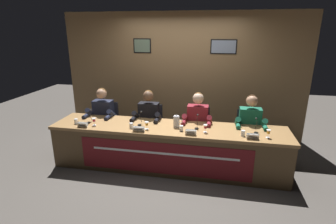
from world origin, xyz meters
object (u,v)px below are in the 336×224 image
at_px(chair_far_right, 247,136).
at_px(water_cup_center_left, 131,126).
at_px(juice_glass_far_right, 268,132).
at_px(water_cup_far_left, 76,122).
at_px(water_cup_center_right, 181,129).
at_px(juice_glass_center_left, 147,124).
at_px(panelist_far_right, 250,125).
at_px(chair_far_left, 107,126).
at_px(nameplate_far_left, 82,125).
at_px(chair_center_left, 151,129).
at_px(microphone_center_left, 140,121).
at_px(chair_center_right, 198,132).
at_px(microphone_far_right, 256,128).
at_px(nameplate_center_left, 138,129).
at_px(panelist_center_right, 197,122).
at_px(water_cup_far_right, 243,133).
at_px(microphone_far_left, 89,118).
at_px(panelist_far_left, 102,116).
at_px(juice_glass_far_left, 94,120).
at_px(panelist_center_left, 148,119).
at_px(microphone_center_right, 197,124).
at_px(conference_table, 167,142).
at_px(nameplate_center_right, 191,132).
at_px(juice_glass_center_right, 205,127).
at_px(nameplate_far_right, 253,136).

bearing_deg(chair_far_right, water_cup_center_left, -158.49).
bearing_deg(juice_glass_far_right, water_cup_far_left, 179.81).
bearing_deg(water_cup_center_right, juice_glass_center_left, -176.58).
height_order(chair_far_right, panelist_far_right, panelist_far_right).
xyz_separation_m(chair_far_left, nameplate_far_left, (-0.03, -0.86, 0.34)).
xyz_separation_m(chair_far_left, chair_far_right, (2.67, 0.00, 0.00)).
relative_size(chair_center_left, juice_glass_center_left, 7.20).
distance_m(microphone_center_left, chair_center_right, 1.14).
height_order(nameplate_far_left, microphone_far_right, microphone_far_right).
bearing_deg(water_cup_far_left, nameplate_center_left, -7.13).
relative_size(panelist_center_right, chair_far_right, 1.37).
bearing_deg(water_cup_far_right, microphone_far_left, 177.47).
height_order(chair_far_left, panelist_far_right, panelist_far_right).
distance_m(nameplate_center_left, microphone_center_left, 0.31).
height_order(panelist_far_left, juice_glass_far_left, panelist_far_left).
height_order(microphone_far_left, panelist_center_left, panelist_center_left).
distance_m(microphone_center_right, chair_far_right, 1.09).
height_order(conference_table, panelist_center_left, panelist_center_left).
bearing_deg(nameplate_center_left, panelist_far_left, 143.83).
relative_size(microphone_far_left, panelist_center_left, 0.18).
height_order(nameplate_center_right, juice_glass_center_right, juice_glass_center_right).
distance_m(chair_center_left, microphone_far_right, 1.95).
relative_size(juice_glass_center_right, microphone_center_right, 0.57).
relative_size(chair_center_right, nameplate_center_right, 5.37).
bearing_deg(nameplate_far_left, nameplate_center_right, 0.39).
height_order(chair_center_right, panelist_far_right, panelist_far_right).
xyz_separation_m(chair_center_left, juice_glass_far_right, (1.97, -0.74, 0.38)).
bearing_deg(nameplate_center_left, chair_far_right, 26.66).
distance_m(conference_table, chair_far_left, 1.50).
relative_size(chair_far_left, juice_glass_far_right, 7.20).
relative_size(conference_table, juice_glass_far_right, 31.09).
bearing_deg(chair_far_right, panelist_center_right, -167.38).
bearing_deg(water_cup_far_left, nameplate_far_right, -2.11).
bearing_deg(juice_glass_far_right, panelist_center_right, 153.41).
relative_size(water_cup_center_left, juice_glass_far_right, 0.69).
distance_m(chair_center_right, nameplate_far_right, 1.25).
xyz_separation_m(chair_far_left, panelist_far_left, (-0.00, -0.20, 0.28)).
relative_size(panelist_far_left, water_cup_center_left, 14.36).
bearing_deg(chair_center_left, panelist_far_right, -6.39).
height_order(conference_table, water_cup_far_right, water_cup_far_right).
distance_m(panelist_far_left, panelist_center_right, 1.78).
distance_m(nameplate_center_right, juice_glass_center_right, 0.26).
distance_m(panelist_center_right, juice_glass_center_right, 0.55).
distance_m(microphone_center_left, water_cup_center_right, 0.73).
bearing_deg(juice_glass_far_left, microphone_far_right, 3.88).
bearing_deg(microphone_center_left, water_cup_far_left, -171.76).
xyz_separation_m(panelist_far_left, chair_center_left, (0.89, 0.20, -0.28)).
xyz_separation_m(panelist_far_left, water_cup_center_left, (0.76, -0.55, 0.06)).
xyz_separation_m(panelist_far_left, chair_center_right, (1.78, 0.20, -0.28)).
distance_m(water_cup_center_right, panelist_far_right, 1.21).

